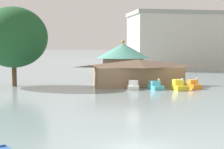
# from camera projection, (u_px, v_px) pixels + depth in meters

# --- Properties ---
(ground_plane) EXTENTS (2000.00, 2000.00, 0.00)m
(ground_plane) POSITION_uv_depth(u_px,v_px,m) (138.00, 149.00, 20.87)
(ground_plane) COLOR gray
(pedal_boat_white) EXTENTS (2.22, 3.09, 1.40)m
(pedal_boat_white) POSITION_uv_depth(u_px,v_px,m) (133.00, 86.00, 51.05)
(pedal_boat_white) COLOR white
(pedal_boat_white) RESTS_ON ground
(pedal_boat_cyan) EXTENTS (1.86, 2.61, 1.60)m
(pedal_boat_cyan) POSITION_uv_depth(u_px,v_px,m) (155.00, 86.00, 50.66)
(pedal_boat_cyan) COLOR #4CB7CC
(pedal_boat_cyan) RESTS_ON ground
(pedal_boat_yellow) EXTENTS (1.56, 2.98, 1.73)m
(pedal_boat_yellow) POSITION_uv_depth(u_px,v_px,m) (179.00, 86.00, 50.13)
(pedal_boat_yellow) COLOR yellow
(pedal_boat_yellow) RESTS_ON ground
(pedal_boat_orange) EXTENTS (1.62, 2.61, 1.69)m
(pedal_boat_orange) POSITION_uv_depth(u_px,v_px,m) (193.00, 85.00, 51.68)
(pedal_boat_orange) COLOR orange
(pedal_boat_orange) RESTS_ON ground
(boathouse) EXTENTS (14.02, 6.26, 4.02)m
(boathouse) POSITION_uv_depth(u_px,v_px,m) (138.00, 72.00, 55.36)
(boathouse) COLOR #9E7F5B
(boathouse) RESTS_ON ground
(green_roof_pavilion) EXTENTS (10.22, 10.22, 7.28)m
(green_roof_pavilion) POSITION_uv_depth(u_px,v_px,m) (123.00, 58.00, 69.88)
(green_roof_pavilion) COLOR brown
(green_roof_pavilion) RESTS_ON ground
(shoreline_tree_tall_left) EXTENTS (10.14, 10.14, 11.88)m
(shoreline_tree_tall_left) POSITION_uv_depth(u_px,v_px,m) (14.00, 37.00, 54.55)
(shoreline_tree_tall_left) COLOR brown
(shoreline_tree_tall_left) RESTS_ON ground
(background_building_block) EXTENTS (36.47, 14.49, 15.26)m
(background_building_block) POSITION_uv_depth(u_px,v_px,m) (197.00, 41.00, 99.76)
(background_building_block) COLOR beige
(background_building_block) RESTS_ON ground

